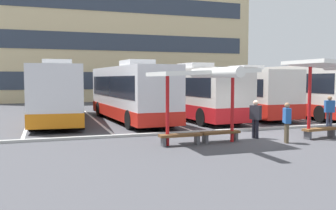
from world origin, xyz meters
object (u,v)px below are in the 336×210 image
object	(u,v)px
waiting_shelter_0	(204,74)
waiting_passenger_1	(256,116)
coach_bus_0	(59,93)
bench_0	(180,137)
waiting_passenger_0	(287,120)
coach_bus_3	(235,93)
coach_bus_4	(296,90)
bench_2	(320,131)
bench_1	(220,134)
coach_bus_2	(184,93)
coach_bus_1	(130,93)
waiting_passenger_2	(329,110)

from	to	relation	value
waiting_shelter_0	waiting_passenger_1	xyz separation A→B (m)	(2.79, 0.72, -1.80)
coach_bus_0	bench_0	xyz separation A→B (m)	(4.08, -10.19, -1.37)
waiting_passenger_0	waiting_shelter_0	bearing A→B (deg)	168.07
coach_bus_3	coach_bus_4	xyz separation A→B (m)	(3.84, -1.87, 0.19)
coach_bus_0	bench_2	xyz separation A→B (m)	(10.42, -10.55, -1.37)
coach_bus_4	bench_1	distance (m)	12.95
coach_bus_2	waiting_shelter_0	size ratio (longest dim) A/B	2.90
coach_bus_1	coach_bus_4	distance (m)	11.83
coach_bus_1	waiting_passenger_0	distance (m)	10.36
coach_bus_4	waiting_passenger_1	world-z (taller)	coach_bus_4
coach_bus_2	coach_bus_3	size ratio (longest dim) A/B	1.03
coach_bus_0	coach_bus_4	distance (m)	16.01
waiting_passenger_1	bench_2	bearing A→B (deg)	-18.90
coach_bus_0	coach_bus_4	size ratio (longest dim) A/B	1.06
coach_bus_1	coach_bus_2	size ratio (longest dim) A/B	0.83
bench_2	waiting_passenger_1	bearing A→B (deg)	161.10
coach_bus_4	bench_0	xyz separation A→B (m)	(-11.81, -8.25, -1.44)
waiting_passenger_2	bench_1	bearing A→B (deg)	-165.18
coach_bus_2	waiting_passenger_2	bearing A→B (deg)	-55.74
coach_bus_1	bench_1	xyz separation A→B (m)	(1.82, -8.37, -1.36)
coach_bus_1	waiting_shelter_0	size ratio (longest dim) A/B	2.40
coach_bus_1	bench_2	bearing A→B (deg)	-54.45
coach_bus_2	bench_1	bearing A→B (deg)	-102.61
coach_bus_1	coach_bus_2	bearing A→B (deg)	15.95
coach_bus_0	waiting_shelter_0	size ratio (longest dim) A/B	2.73
coach_bus_2	waiting_passenger_1	xyz separation A→B (m)	(-0.24, -9.11, -0.68)
coach_bus_3	waiting_passenger_2	world-z (taller)	coach_bus_3
coach_bus_2	coach_bus_4	distance (m)	8.02
coach_bus_0	waiting_passenger_1	size ratio (longest dim) A/B	7.18
bench_0	coach_bus_3	bearing A→B (deg)	51.78
coach_bus_0	coach_bus_2	xyz separation A→B (m)	(8.00, -0.53, -0.07)
coach_bus_1	waiting_passenger_0	bearing A→B (deg)	-65.69
waiting_passenger_0	coach_bus_4	bearing A→B (deg)	50.28
coach_bus_0	waiting_passenger_1	world-z (taller)	coach_bus_0
coach_bus_2	coach_bus_1	bearing A→B (deg)	-164.05
coach_bus_1	coach_bus_3	size ratio (longest dim) A/B	0.85
coach_bus_0	waiting_passenger_0	xyz separation A→B (m)	(8.31, -11.06, -0.77)
waiting_shelter_0	waiting_passenger_0	world-z (taller)	waiting_shelter_0
coach_bus_4	bench_2	xyz separation A→B (m)	(-5.47, -8.60, -1.44)
coach_bus_2	waiting_passenger_2	xyz separation A→B (m)	(5.16, -7.57, -0.66)
coach_bus_3	waiting_shelter_0	world-z (taller)	coach_bus_3
coach_bus_1	waiting_shelter_0	distance (m)	8.82
waiting_passenger_2	waiting_shelter_0	bearing A→B (deg)	-164.56
bench_0	bench_2	bearing A→B (deg)	-3.20
coach_bus_0	waiting_passenger_2	xyz separation A→B (m)	(13.16, -8.10, -0.73)
coach_bus_4	waiting_shelter_0	bearing A→B (deg)	-142.36
coach_bus_3	waiting_passenger_0	size ratio (longest dim) A/B	7.56
bench_2	waiting_shelter_0	bearing A→B (deg)	178.03
coach_bus_2	bench_0	bearing A→B (deg)	-112.10
waiting_passenger_1	waiting_passenger_0	bearing A→B (deg)	-68.93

